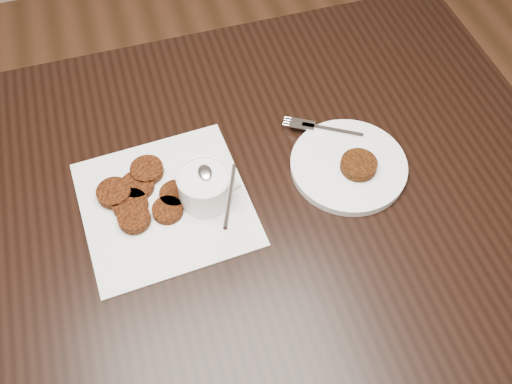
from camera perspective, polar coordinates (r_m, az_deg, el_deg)
The scene contains 5 objects.
table at distance 1.37m, azimuth -5.94°, elevation -11.01°, with size 1.53×0.98×0.75m, color black.
napkin at distance 1.06m, azimuth -9.18°, elevation -1.17°, with size 0.30×0.30×0.00m, color white.
sauce_ramekin at distance 1.00m, azimuth -5.34°, elevation 1.65°, with size 0.13×0.13×0.14m, color white, non-canonical shape.
patty_cluster at distance 1.07m, azimuth -11.60°, elevation -0.22°, with size 0.21×0.21×0.02m, color #6C2D0E, non-canonical shape.
plate_with_patty at distance 1.10m, azimuth 9.41°, elevation 2.93°, with size 0.23×0.23×0.03m, color white, non-canonical shape.
Camera 1 is at (-0.08, -0.42, 1.63)m, focal length 39.46 mm.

